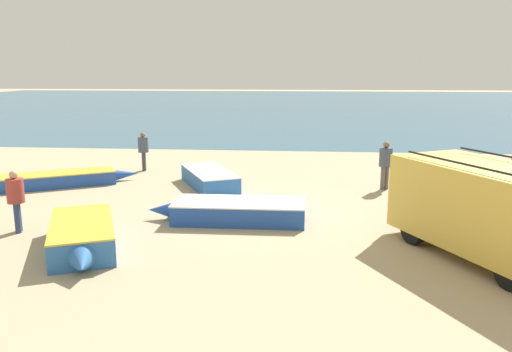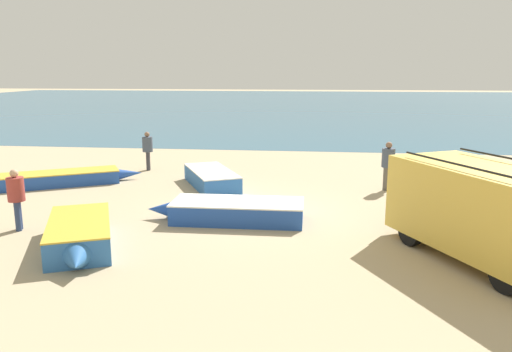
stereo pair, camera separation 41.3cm
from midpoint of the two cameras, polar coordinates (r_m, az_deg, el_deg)
ground_plane at (r=15.52m, az=-0.99°, el=-4.11°), size 200.00×200.00×0.00m
sea_water at (r=66.98m, az=3.88°, el=8.27°), size 120.00×80.00×0.01m
parked_van at (r=12.57m, az=24.46°, el=-3.40°), size 4.14×5.29×2.30m
fishing_rowboat_0 at (r=19.00m, az=-6.10°, el=-0.20°), size 2.75×4.12×0.63m
fishing_rowboat_1 at (r=14.53m, az=-3.30°, el=-4.03°), size 4.61×1.57×0.60m
fishing_rowboat_2 at (r=12.98m, az=-20.13°, el=-6.54°), size 2.60×3.92×0.68m
fishing_rowboat_3 at (r=22.21m, az=22.74°, el=0.57°), size 2.09×4.23×0.53m
fishing_rowboat_4 at (r=20.39m, az=-22.32°, el=-0.36°), size 5.24×3.46×0.52m
fisherman_0 at (r=22.23m, az=-13.27°, el=3.16°), size 0.44×0.44×1.69m
fisherman_1 at (r=18.74m, az=13.98°, el=1.68°), size 0.47×0.47×1.78m
fisherman_2 at (r=14.91m, az=-26.50°, el=-2.02°), size 0.45×0.45×1.70m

